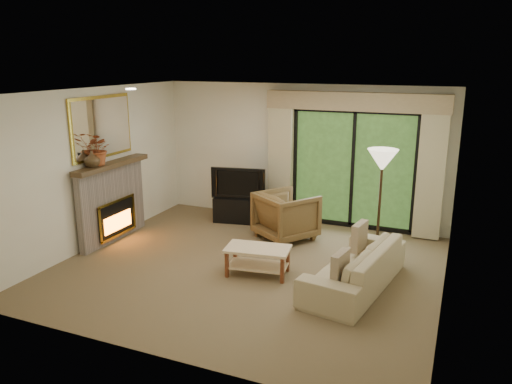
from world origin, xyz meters
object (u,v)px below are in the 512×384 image
at_px(armchair, 286,216).
at_px(sofa, 355,266).
at_px(coffee_table, 258,261).
at_px(media_console, 240,209).

height_order(armchair, sofa, armchair).
distance_m(armchair, coffee_table, 1.60).
xyz_separation_m(armchair, sofa, (1.51, -1.44, -0.11)).
distance_m(media_console, armchair, 1.27).
height_order(media_console, armchair, armchair).
xyz_separation_m(sofa, coffee_table, (-1.38, -0.14, -0.10)).
xyz_separation_m(media_console, sofa, (2.65, -1.98, 0.06)).
relative_size(sofa, coffee_table, 2.26).
bearing_deg(sofa, armchair, -124.53).
distance_m(armchair, sofa, 2.09).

